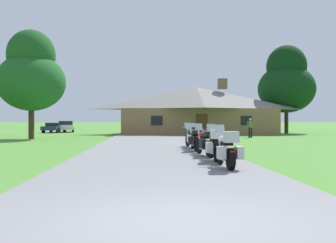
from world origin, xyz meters
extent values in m
plane|color=#4C8433|center=(0.00, 20.00, 0.00)|extent=(500.00, 500.00, 0.00)
cube|color=slate|center=(0.00, 18.00, 0.03)|extent=(6.40, 80.00, 0.06)
cylinder|color=black|center=(2.03, 6.86, 0.38)|extent=(0.12, 0.64, 0.64)
cylinder|color=black|center=(2.05, 5.42, 0.38)|extent=(0.16, 0.64, 0.64)
cube|color=silver|center=(2.04, 6.12, 0.44)|extent=(0.27, 0.56, 0.30)
ellipsoid|color=silver|center=(2.04, 6.38, 0.89)|extent=(0.31, 0.52, 0.26)
cube|color=black|center=(2.04, 5.92, 0.80)|extent=(0.29, 0.52, 0.10)
cylinder|color=silver|center=(2.03, 6.82, 1.08)|extent=(0.66, 0.04, 0.03)
cylinder|color=silver|center=(2.03, 6.86, 0.74)|extent=(0.06, 0.24, 0.73)
cube|color=#B2BCC6|center=(2.03, 6.92, 1.22)|extent=(0.32, 0.11, 0.27)
sphere|color=silver|center=(2.03, 6.82, 0.94)|extent=(0.11, 0.11, 0.11)
cube|color=#B7B7BC|center=(2.05, 5.37, 1.02)|extent=(0.41, 0.37, 0.32)
cube|color=red|center=(2.06, 5.20, 0.60)|extent=(0.14, 0.03, 0.06)
cylinder|color=silver|center=(2.19, 5.74, 0.28)|extent=(0.08, 0.55, 0.07)
cube|color=#B7B7BC|center=(1.79, 5.46, 0.56)|extent=(0.21, 0.40, 0.36)
cube|color=#B7B7BC|center=(2.31, 5.47, 0.56)|extent=(0.21, 0.40, 0.36)
cylinder|color=black|center=(2.12, 9.02, 0.38)|extent=(0.13, 0.64, 0.64)
cylinder|color=black|center=(2.07, 7.58, 0.38)|extent=(0.18, 0.65, 0.64)
cube|color=silver|center=(2.09, 8.28, 0.44)|extent=(0.28, 0.57, 0.30)
ellipsoid|color=black|center=(2.10, 8.54, 0.89)|extent=(0.32, 0.53, 0.26)
cube|color=black|center=(2.08, 8.08, 0.80)|extent=(0.30, 0.53, 0.10)
cylinder|color=silver|center=(2.12, 8.98, 1.08)|extent=(0.66, 0.06, 0.03)
cylinder|color=silver|center=(2.12, 9.02, 0.74)|extent=(0.07, 0.24, 0.73)
cube|color=#B2BCC6|center=(2.12, 9.08, 1.22)|extent=(0.32, 0.12, 0.27)
sphere|color=silver|center=(2.12, 8.98, 0.94)|extent=(0.11, 0.11, 0.11)
cube|color=silver|center=(2.06, 7.53, 1.02)|extent=(0.41, 0.38, 0.32)
cube|color=red|center=(2.06, 7.36, 0.60)|extent=(0.14, 0.04, 0.06)
cylinder|color=silver|center=(2.22, 7.90, 0.28)|extent=(0.09, 0.55, 0.07)
cube|color=silver|center=(1.81, 7.64, 0.56)|extent=(0.22, 0.41, 0.36)
cube|color=silver|center=(2.33, 7.62, 0.56)|extent=(0.22, 0.41, 0.36)
cylinder|color=black|center=(1.93, 10.95, 0.38)|extent=(0.20, 0.65, 0.64)
cylinder|color=black|center=(2.14, 9.53, 0.38)|extent=(0.25, 0.66, 0.64)
cube|color=silver|center=(2.04, 10.22, 0.44)|extent=(0.34, 0.59, 0.30)
ellipsoid|color=maroon|center=(2.00, 10.48, 0.89)|extent=(0.37, 0.56, 0.26)
cube|color=black|center=(2.07, 10.02, 0.80)|extent=(0.35, 0.56, 0.10)
cylinder|color=silver|center=(1.94, 10.91, 1.08)|extent=(0.66, 0.13, 0.03)
cylinder|color=silver|center=(1.93, 10.95, 0.74)|extent=(0.09, 0.24, 0.73)
cube|color=#B2BCC6|center=(1.92, 11.01, 1.22)|extent=(0.33, 0.16, 0.27)
sphere|color=silver|center=(1.94, 10.91, 0.94)|extent=(0.11, 0.11, 0.11)
cube|color=black|center=(2.15, 9.48, 1.02)|extent=(0.45, 0.41, 0.32)
cube|color=red|center=(2.17, 9.31, 0.60)|extent=(0.14, 0.05, 0.06)
cylinder|color=silver|center=(2.23, 9.87, 0.28)|extent=(0.15, 0.55, 0.07)
cube|color=black|center=(1.88, 9.54, 0.56)|extent=(0.26, 0.42, 0.36)
cube|color=black|center=(2.39, 9.62, 0.56)|extent=(0.26, 0.42, 0.36)
cylinder|color=black|center=(1.96, 13.44, 0.38)|extent=(0.12, 0.64, 0.64)
cylinder|color=black|center=(1.95, 12.00, 0.38)|extent=(0.16, 0.64, 0.64)
cube|color=silver|center=(1.96, 12.70, 0.44)|extent=(0.27, 0.56, 0.30)
ellipsoid|color=orange|center=(1.96, 12.96, 0.89)|extent=(0.30, 0.52, 0.26)
cube|color=black|center=(1.96, 12.50, 0.80)|extent=(0.28, 0.52, 0.10)
cylinder|color=silver|center=(1.96, 13.40, 1.08)|extent=(0.66, 0.04, 0.03)
cylinder|color=silver|center=(1.96, 13.44, 0.74)|extent=(0.06, 0.24, 0.73)
cube|color=#B2BCC6|center=(1.97, 13.50, 1.22)|extent=(0.32, 0.11, 0.27)
sphere|color=silver|center=(1.96, 13.40, 0.94)|extent=(0.11, 0.11, 0.11)
cube|color=black|center=(1.95, 11.95, 1.02)|extent=(0.40, 0.36, 0.32)
cube|color=red|center=(1.95, 11.78, 0.60)|extent=(0.14, 0.03, 0.06)
cylinder|color=silver|center=(2.09, 12.32, 0.28)|extent=(0.07, 0.55, 0.07)
cube|color=black|center=(1.69, 12.05, 0.56)|extent=(0.20, 0.40, 0.36)
cube|color=black|center=(2.21, 12.05, 0.56)|extent=(0.20, 0.40, 0.36)
cylinder|color=black|center=(1.94, 15.44, 0.38)|extent=(0.20, 0.65, 0.64)
cylinder|color=black|center=(2.14, 14.02, 0.38)|extent=(0.24, 0.66, 0.64)
cube|color=silver|center=(2.04, 14.71, 0.44)|extent=(0.34, 0.59, 0.30)
ellipsoid|color=#195B33|center=(2.01, 14.97, 0.89)|extent=(0.37, 0.56, 0.26)
cube|color=black|center=(2.07, 14.51, 0.80)|extent=(0.35, 0.55, 0.10)
cylinder|color=silver|center=(1.95, 15.40, 1.08)|extent=(0.66, 0.12, 0.03)
cylinder|color=silver|center=(1.94, 15.44, 0.74)|extent=(0.09, 0.24, 0.73)
cube|color=#B2BCC6|center=(1.93, 15.50, 1.22)|extent=(0.33, 0.15, 0.27)
sphere|color=silver|center=(1.95, 15.40, 0.94)|extent=(0.11, 0.11, 0.11)
cube|color=silver|center=(2.15, 13.97, 1.02)|extent=(0.45, 0.41, 0.32)
cube|color=red|center=(2.17, 13.80, 0.60)|extent=(0.14, 0.05, 0.06)
cylinder|color=silver|center=(2.24, 14.35, 0.28)|extent=(0.15, 0.55, 0.07)
cube|color=silver|center=(1.88, 14.03, 0.56)|extent=(0.25, 0.42, 0.36)
cube|color=silver|center=(2.39, 14.10, 0.56)|extent=(0.25, 0.42, 0.36)
cube|color=brown|center=(5.09, 35.02, 1.33)|extent=(15.64, 7.76, 2.67)
pyramid|color=gray|center=(5.09, 35.02, 3.86)|extent=(16.58, 8.23, 2.39)
cube|color=brown|center=(7.91, 35.02, 5.41)|extent=(0.90, 0.90, 1.10)
cube|color=#472D19|center=(5.09, 31.11, 1.05)|extent=(1.10, 0.08, 2.10)
cube|color=black|center=(0.71, 31.11, 1.47)|extent=(1.10, 0.06, 0.90)
cube|color=black|center=(9.47, 31.11, 1.47)|extent=(1.10, 0.06, 0.90)
cylinder|color=black|center=(8.64, 26.43, 0.43)|extent=(0.14, 0.14, 0.86)
cylinder|color=black|center=(8.46, 26.42, 0.43)|extent=(0.14, 0.14, 0.86)
cube|color=#5B6638|center=(8.55, 26.43, 1.14)|extent=(0.37, 0.24, 0.56)
cylinder|color=#5B6638|center=(8.78, 26.44, 1.12)|extent=(0.09, 0.09, 0.58)
cylinder|color=#5B6638|center=(8.32, 26.42, 1.12)|extent=(0.09, 0.09, 0.58)
sphere|color=tan|center=(8.55, 26.43, 1.56)|extent=(0.21, 0.21, 0.21)
cylinder|color=#B2AD99|center=(8.55, 26.43, 1.66)|extent=(0.22, 0.22, 0.05)
cylinder|color=#422D19|center=(15.74, 37.06, 1.66)|extent=(0.44, 0.44, 3.32)
ellipsoid|color=#0F3314|center=(15.74, 37.06, 5.08)|extent=(6.43, 6.43, 5.46)
ellipsoid|color=black|center=(15.74, 37.06, 7.66)|extent=(4.50, 4.50, 4.82)
cylinder|color=#422D19|center=(-9.36, 25.08, 1.52)|extent=(0.44, 0.44, 3.03)
ellipsoid|color=#1E5623|center=(-9.36, 25.08, 4.49)|extent=(5.32, 5.32, 4.52)
ellipsoid|color=#1B4E20|center=(-9.36, 25.08, 6.62)|extent=(3.72, 3.72, 3.99)
cube|color=silver|center=(-10.33, 42.89, 0.62)|extent=(2.62, 4.85, 0.60)
cube|color=black|center=(-10.29, 42.70, 1.16)|extent=(2.16, 3.45, 0.48)
cylinder|color=black|center=(-11.41, 44.15, 0.32)|extent=(0.33, 0.67, 0.64)
cylinder|color=black|center=(-9.75, 44.45, 0.32)|extent=(0.33, 0.67, 0.64)
cylinder|color=black|center=(-10.91, 41.34, 0.32)|extent=(0.33, 0.67, 0.64)
cylinder|color=black|center=(-9.24, 41.64, 0.32)|extent=(0.33, 0.67, 0.64)
cube|color=navy|center=(-11.35, 41.06, 0.55)|extent=(2.22, 4.35, 0.46)
cube|color=black|center=(-11.34, 41.16, 0.99)|extent=(1.79, 2.03, 0.42)
cylinder|color=black|center=(-12.07, 42.43, 0.32)|extent=(0.28, 0.66, 0.64)
cylinder|color=black|center=(-10.39, 42.27, 0.32)|extent=(0.28, 0.66, 0.64)
cylinder|color=black|center=(-12.32, 39.84, 0.32)|extent=(0.28, 0.66, 0.64)
cylinder|color=black|center=(-10.63, 39.68, 0.32)|extent=(0.28, 0.66, 0.64)
camera|label=1|loc=(-0.40, -5.34, 1.50)|focal=40.52mm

